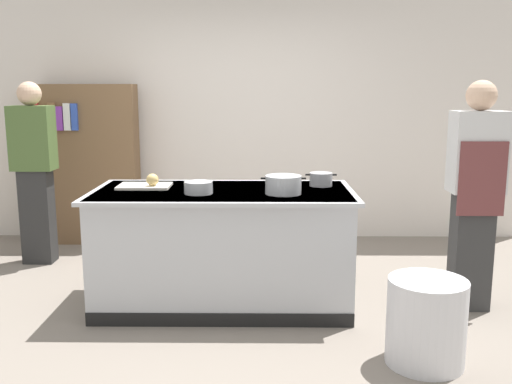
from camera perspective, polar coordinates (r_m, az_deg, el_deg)
ground_plane at (r=4.56m, az=-3.23°, el=-11.01°), size 10.00×10.00×0.00m
back_wall at (r=6.35m, az=-2.10°, el=8.93°), size 6.40×0.12×3.00m
counter_island at (r=4.41m, az=-3.29°, el=-5.38°), size 1.98×0.98×0.90m
cutting_board at (r=4.52m, az=-11.09°, el=0.59°), size 0.40×0.28×0.02m
onion at (r=4.45m, az=-10.32°, el=1.21°), size 0.09×0.09×0.09m
stock_pot at (r=4.16m, az=2.75°, el=0.73°), size 0.33×0.26×0.13m
sauce_pan at (r=4.52m, az=6.52°, el=1.27°), size 0.25×0.18×0.10m
mixing_bowl at (r=4.19m, az=-5.78°, el=0.45°), size 0.21×0.21×0.09m
trash_bin at (r=3.69m, az=16.65°, el=-12.34°), size 0.48×0.48×0.53m
person_chef at (r=4.52m, az=21.07°, el=0.14°), size 0.38×0.25×1.72m
person_guest at (r=5.76m, az=-21.28°, el=2.19°), size 0.38×0.24×1.72m
bookshelf at (r=6.38m, az=-16.62°, el=2.67°), size 1.10×0.31×1.70m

